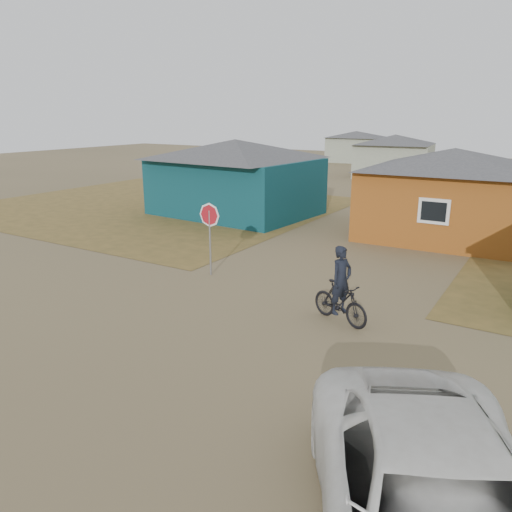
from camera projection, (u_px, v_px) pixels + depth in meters
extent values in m
plane|color=brown|center=(216.00, 340.00, 12.13)|extent=(120.00, 120.00, 0.00)
cube|color=brown|center=(155.00, 205.00, 29.83)|extent=(20.00, 18.00, 0.00)
cube|color=#0A3139|center=(236.00, 186.00, 27.05)|extent=(8.40, 6.54, 3.00)
pyramid|color=#3D3C3F|center=(235.00, 149.00, 26.50)|extent=(8.93, 7.08, 1.00)
cube|color=#8E4A15|center=(449.00, 204.00, 21.91)|extent=(7.21, 6.24, 3.00)
pyramid|color=#3D3C3F|center=(454.00, 159.00, 21.37)|extent=(7.72, 6.76, 0.90)
cube|color=silver|center=(434.00, 211.00, 19.39)|extent=(1.20, 0.06, 1.00)
cube|color=black|center=(434.00, 211.00, 19.36)|extent=(0.95, 0.04, 0.75)
cube|color=gray|center=(394.00, 161.00, 42.58)|extent=(6.49, 5.60, 2.80)
pyramid|color=#3D3C3F|center=(395.00, 139.00, 42.09)|extent=(7.04, 6.15, 0.80)
cube|color=gray|center=(355.00, 150.00, 56.45)|extent=(5.75, 5.28, 2.70)
pyramid|color=#3D3C3F|center=(356.00, 134.00, 55.98)|extent=(6.28, 5.81, 0.70)
cylinder|color=gray|center=(210.00, 243.00, 16.77)|extent=(0.06, 0.06, 2.23)
imported|color=black|center=(340.00, 302.00, 13.06)|extent=(1.90, 1.12, 1.10)
imported|color=black|center=(341.00, 280.00, 12.89)|extent=(0.64, 0.77, 1.81)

